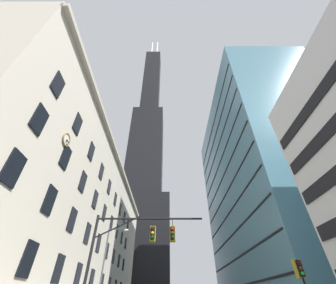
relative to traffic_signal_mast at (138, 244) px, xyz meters
name	(u,v)px	position (x,y,z in m)	size (l,w,h in m)	color
station_building	(59,226)	(-16.16, 20.05, 6.95)	(18.07, 57.83, 23.77)	beige
dark_skyscraper	(145,172)	(-9.78, 77.04, 49.97)	(25.24, 25.24, 189.82)	black
glass_office_midrise	(261,183)	(23.16, 26.63, 18.13)	(17.37, 39.67, 46.11)	teal
traffic_signal_mast	(138,244)	(0.00, 0.00, 0.00)	(8.06, 0.63, 6.74)	black
traffic_light_near_right	(301,273)	(10.49, -0.68, -1.82)	(0.40, 0.63, 3.69)	black
street_lamppost	(107,262)	(-4.81, 11.03, 0.45)	(2.53, 0.32, 8.90)	#47474C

